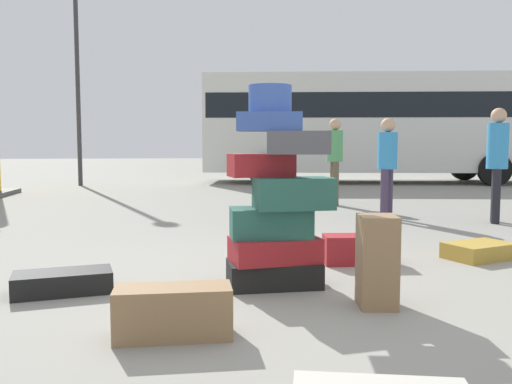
{
  "coord_description": "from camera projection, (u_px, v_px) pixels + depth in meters",
  "views": [
    {
      "loc": [
        -0.75,
        -4.18,
        1.16
      ],
      "look_at": [
        -0.08,
        1.33,
        0.67
      ],
      "focal_mm": 38.09,
      "sensor_mm": 36.0,
      "label": 1
    }
  ],
  "objects": [
    {
      "name": "ground_plane",
      "position": [
        286.0,
        290.0,
        4.33
      ],
      "size": [
        80.0,
        80.0,
        0.0
      ],
      "primitive_type": "plane",
      "color": "gray"
    },
    {
      "name": "suitcase_tower",
      "position": [
        277.0,
        206.0,
        4.36
      ],
      "size": [
        0.84,
        0.6,
        1.62
      ],
      "color": "black",
      "rests_on": "ground"
    },
    {
      "name": "suitcase_brown_right_side",
      "position": [
        377.0,
        261.0,
        3.86
      ],
      "size": [
        0.3,
        0.33,
        0.66
      ],
      "primitive_type": "cube",
      "rotation": [
        0.0,
        0.0,
        -0.13
      ],
      "color": "olive",
      "rests_on": "ground"
    },
    {
      "name": "suitcase_maroon_foreground_far",
      "position": [
        357.0,
        249.0,
        5.26
      ],
      "size": [
        0.67,
        0.35,
        0.28
      ],
      "primitive_type": "cube",
      "rotation": [
        0.0,
        0.0,
        -0.08
      ],
      "color": "maroon",
      "rests_on": "ground"
    },
    {
      "name": "suitcase_tan_foreground_near",
      "position": [
        479.0,
        251.0,
        5.49
      ],
      "size": [
        0.76,
        0.63,
        0.16
      ],
      "primitive_type": "cube",
      "rotation": [
        0.0,
        0.0,
        0.35
      ],
      "color": "#B28C33",
      "rests_on": "ground"
    },
    {
      "name": "suitcase_black_left_side",
      "position": [
        63.0,
        282.0,
        4.22
      ],
      "size": [
        0.8,
        0.5,
        0.17
      ],
      "primitive_type": "cube",
      "rotation": [
        0.0,
        0.0,
        0.21
      ],
      "color": "black",
      "rests_on": "ground"
    },
    {
      "name": "suitcase_brown_behind_tower",
      "position": [
        173.0,
        312.0,
        3.25
      ],
      "size": [
        0.7,
        0.29,
        0.31
      ],
      "primitive_type": "cube",
      "rotation": [
        0.0,
        0.0,
        0.01
      ],
      "color": "olive",
      "rests_on": "ground"
    },
    {
      "name": "person_bearded_onlooker",
      "position": [
        335.0,
        154.0,
        10.17
      ],
      "size": [
        0.3,
        0.34,
        1.63
      ],
      "rotation": [
        0.0,
        0.0,
        -1.63
      ],
      "color": "brown",
      "rests_on": "ground"
    },
    {
      "name": "person_tourist_with_camera",
      "position": [
        387.0,
        159.0,
        8.36
      ],
      "size": [
        0.3,
        0.3,
        1.56
      ],
      "rotation": [
        0.0,
        0.0,
        -2.25
      ],
      "color": "#3F334C",
      "rests_on": "ground"
    },
    {
      "name": "person_passerby_in_red",
      "position": [
        497.0,
        155.0,
        7.91
      ],
      "size": [
        0.3,
        0.31,
        1.68
      ],
      "rotation": [
        0.0,
        0.0,
        -2.06
      ],
      "color": "black",
      "rests_on": "ground"
    },
    {
      "name": "parked_bus",
      "position": [
        371.0,
        121.0,
        16.26
      ],
      "size": [
        10.13,
        4.08,
        3.15
      ],
      "rotation": [
        0.0,
        0.0,
        -0.17
      ],
      "color": "silver",
      "rests_on": "ground"
    },
    {
      "name": "lamp_post",
      "position": [
        76.0,
        38.0,
        14.8
      ],
      "size": [
        0.36,
        0.36,
        6.22
      ],
      "color": "#333338",
      "rests_on": "ground"
    }
  ]
}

